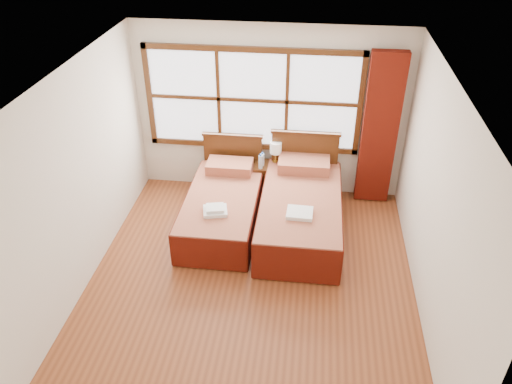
# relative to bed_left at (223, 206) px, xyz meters

# --- Properties ---
(floor) EXTENTS (4.50, 4.50, 0.00)m
(floor) POSITION_rel_bed_left_xyz_m (0.55, -1.20, -0.29)
(floor) COLOR brown
(floor) RESTS_ON ground
(ceiling) EXTENTS (4.50, 4.50, 0.00)m
(ceiling) POSITION_rel_bed_left_xyz_m (0.55, -1.20, 2.31)
(ceiling) COLOR white
(ceiling) RESTS_ON wall_back
(wall_back) EXTENTS (4.00, 0.00, 4.00)m
(wall_back) POSITION_rel_bed_left_xyz_m (0.55, 1.05, 1.01)
(wall_back) COLOR silver
(wall_back) RESTS_ON floor
(wall_left) EXTENTS (0.00, 4.50, 4.50)m
(wall_left) POSITION_rel_bed_left_xyz_m (-1.45, -1.20, 1.01)
(wall_left) COLOR silver
(wall_left) RESTS_ON floor
(wall_right) EXTENTS (0.00, 4.50, 4.50)m
(wall_right) POSITION_rel_bed_left_xyz_m (2.55, -1.20, 1.01)
(wall_right) COLOR silver
(wall_right) RESTS_ON floor
(window) EXTENTS (3.16, 0.06, 1.56)m
(window) POSITION_rel_bed_left_xyz_m (0.30, 1.01, 1.21)
(window) COLOR white
(window) RESTS_ON wall_back
(curtain) EXTENTS (0.50, 0.16, 2.30)m
(curtain) POSITION_rel_bed_left_xyz_m (2.15, 0.91, 0.88)
(curtain) COLOR #631409
(curtain) RESTS_ON wall_back
(bed_left) EXTENTS (1.00, 2.02, 0.96)m
(bed_left) POSITION_rel_bed_left_xyz_m (0.00, 0.00, 0.00)
(bed_left) COLOR #43220E
(bed_left) RESTS_ON floor
(bed_right) EXTENTS (1.10, 2.13, 1.07)m
(bed_right) POSITION_rel_bed_left_xyz_m (1.10, -0.00, 0.03)
(bed_right) COLOR #43220E
(bed_right) RESTS_ON floor
(nightstand) EXTENTS (0.42, 0.41, 0.56)m
(nightstand) POSITION_rel_bed_left_xyz_m (0.56, 0.80, -0.02)
(nightstand) COLOR #4B2810
(nightstand) RESTS_ON floor
(towels_left) EXTENTS (0.36, 0.33, 0.09)m
(towels_left) POSITION_rel_bed_left_xyz_m (-0.01, -0.47, 0.26)
(towels_left) COLOR white
(towels_left) RESTS_ON bed_left
(towels_right) EXTENTS (0.34, 0.30, 0.05)m
(towels_right) POSITION_rel_bed_left_xyz_m (1.10, -0.47, 0.30)
(towels_right) COLOR white
(towels_right) RESTS_ON bed_right
(lamp) EXTENTS (0.17, 0.17, 0.34)m
(lamp) POSITION_rel_bed_left_xyz_m (0.66, 0.89, 0.50)
(lamp) COLOR gold
(lamp) RESTS_ON nightstand
(bottle_near) EXTENTS (0.06, 0.06, 0.24)m
(bottle_near) POSITION_rel_bed_left_xyz_m (0.46, 0.68, 0.37)
(bottle_near) COLOR #ABC7DC
(bottle_near) RESTS_ON nightstand
(bottle_far) EXTENTS (0.06, 0.06, 0.23)m
(bottle_far) POSITION_rel_bed_left_xyz_m (0.48, 0.77, 0.36)
(bottle_far) COLOR #ABC7DC
(bottle_far) RESTS_ON nightstand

